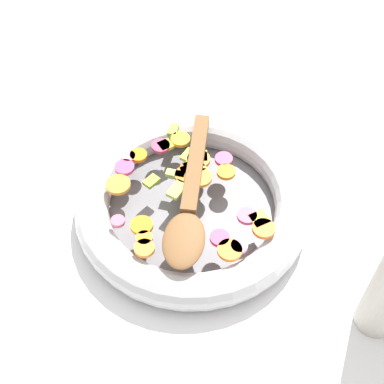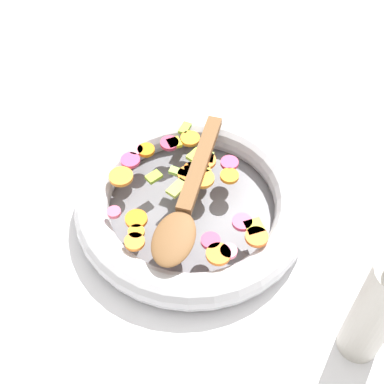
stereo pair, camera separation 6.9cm
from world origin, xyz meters
TOP-DOWN VIEW (x-y plane):
  - ground_plane at (0.00, 0.00)m, footprint 4.00×4.00m
  - skillet at (0.00, 0.00)m, footprint 0.34×0.34m
  - chopped_vegetables at (-0.00, -0.01)m, footprint 0.27×0.22m
  - wooden_spoon at (0.03, -0.01)m, footprint 0.27×0.15m

SIDE VIEW (x-z plane):
  - ground_plane at x=0.00m, z-range 0.00..0.00m
  - skillet at x=0.00m, z-range 0.00..0.05m
  - chopped_vegetables at x=0.00m, z-range 0.05..0.06m
  - wooden_spoon at x=0.03m, z-range 0.06..0.07m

